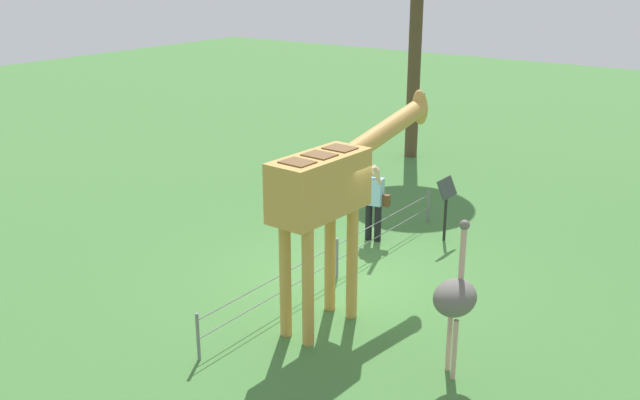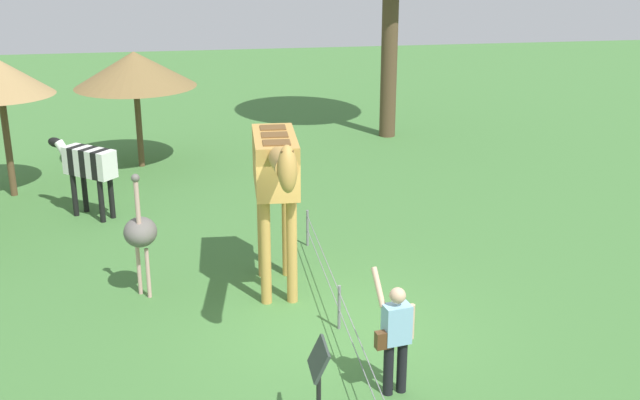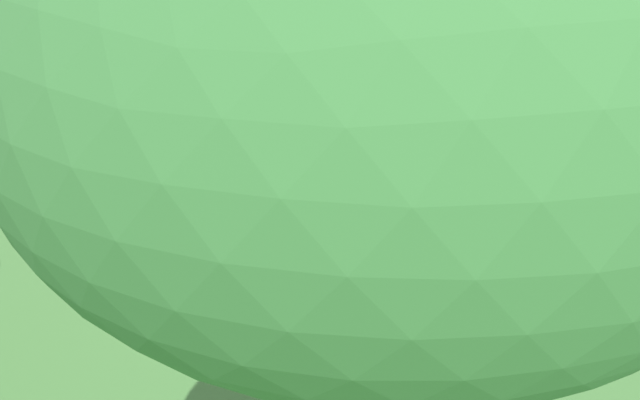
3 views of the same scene
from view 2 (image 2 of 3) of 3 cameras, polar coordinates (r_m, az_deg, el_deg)
name	(u,v)px [view 2 (image 2 of 3)]	position (r m, az deg, el deg)	size (l,w,h in m)	color
ground_plane	(335,329)	(12.84, 1.07, -9.19)	(60.00, 60.00, 0.00)	#427538
giraffe	(277,174)	(13.09, -3.13, 1.87)	(3.88, 0.77, 3.39)	#C69347
visitor	(395,334)	(10.86, 5.41, -9.50)	(0.61, 0.57, 1.74)	black
zebra	(87,165)	(17.90, -16.28, 2.39)	(1.38, 1.59, 1.66)	black
ostrich	(140,232)	(13.77, -12.72, -2.27)	(0.70, 0.56, 2.25)	#CC9E93
shade_hut_near	(135,69)	(21.13, -13.11, 9.07)	(3.11, 3.11, 3.03)	brown
info_sign	(319,372)	(9.90, -0.10, -12.19)	(0.56, 0.21, 1.32)	black
wire_fence	(339,306)	(12.66, 1.38, -7.56)	(7.05, 0.05, 0.75)	slate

